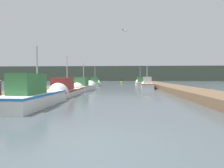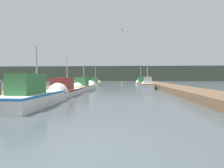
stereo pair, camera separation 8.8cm
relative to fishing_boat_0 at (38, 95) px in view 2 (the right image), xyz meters
The scene contains 13 objects.
ground_plane 6.65m from the fishing_boat_0, 55.70° to the right, with size 200.00×200.00×0.00m.
dock_left 10.79m from the fishing_boat_0, 102.87° to the left, with size 2.63×40.00×0.53m.
dock_right 14.43m from the fishing_boat_0, 46.80° to the left, with size 2.63×40.00×0.53m.
distant_shore_ridge 62.26m from the fishing_boat_0, 86.56° to the left, with size 120.00×16.00×5.40m.
fishing_boat_0 is the anchor object (origin of this frame).
fishing_boat_1 5.45m from the fishing_boat_0, 91.12° to the left, with size 1.64×6.23×3.70m.
fishing_boat_2 9.90m from the fishing_boat_0, 88.74° to the left, with size 2.04×5.03×3.45m.
fishing_boat_3 15.97m from the fishing_boat_0, 61.67° to the left, with size 1.95×5.98×3.56m.
fishing_boat_4 19.76m from the fishing_boat_0, 90.44° to the left, with size 1.71×4.70×3.92m.
fishing_boat_5 24.79m from the fishing_boat_0, 72.16° to the left, with size 1.69×4.89×3.82m.
mooring_piling_0 20.68m from the fishing_boat_0, 65.78° to the left, with size 0.31×0.31×1.32m.
channel_buoy 32.68m from the fishing_boat_0, 82.82° to the left, with size 0.54×0.54×1.04m.
seagull_lead 6.59m from the fishing_boat_0, 29.83° to the left, with size 0.43×0.51×0.12m.
Camera 2 is at (0.81, -3.45, 1.50)m, focal length 28.00 mm.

